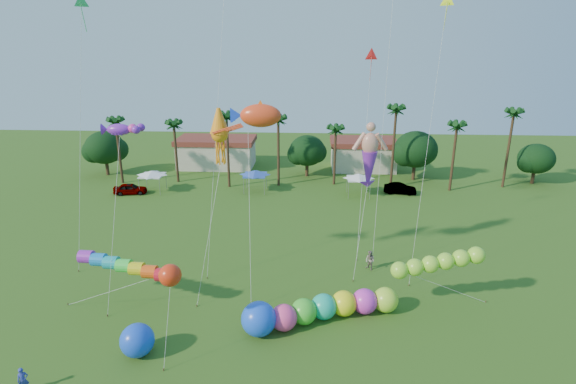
# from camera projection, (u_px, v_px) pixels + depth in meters

# --- Properties ---
(tree_line) EXTENTS (69.46, 8.91, 11.00)m
(tree_line) POSITION_uv_depth(u_px,v_px,m) (324.00, 151.00, 66.89)
(tree_line) COLOR #3A2819
(tree_line) RESTS_ON ground
(buildings_row) EXTENTS (35.00, 7.00, 4.00)m
(buildings_row) POSITION_uv_depth(u_px,v_px,m) (283.00, 155.00, 73.64)
(buildings_row) COLOR beige
(buildings_row) RESTS_ON ground
(tent_row) EXTENTS (31.00, 4.00, 0.60)m
(tent_row) POSITION_uv_depth(u_px,v_px,m) (254.00, 174.00, 60.61)
(tent_row) COLOR white
(tent_row) RESTS_ON ground
(car_a) EXTENTS (4.60, 2.49, 1.49)m
(car_a) POSITION_uv_depth(u_px,v_px,m) (130.00, 189.00, 60.84)
(car_a) COLOR #4C4C54
(car_a) RESTS_ON ground
(car_b) EXTENTS (4.51, 2.21, 1.42)m
(car_b) POSITION_uv_depth(u_px,v_px,m) (400.00, 189.00, 61.01)
(car_b) COLOR #4C4C54
(car_b) RESTS_ON ground
(spectator_a) EXTENTS (0.70, 0.65, 1.61)m
(spectator_a) POSITION_uv_depth(u_px,v_px,m) (23.00, 380.00, 26.22)
(spectator_a) COLOR #2D399E
(spectator_a) RESTS_ON ground
(spectator_b) EXTENTS (1.11, 1.13, 1.83)m
(spectator_b) POSITION_uv_depth(u_px,v_px,m) (370.00, 260.00, 40.42)
(spectator_b) COLOR gray
(spectator_b) RESTS_ON ground
(caterpillar_inflatable) EXTENTS (11.87, 5.97, 2.48)m
(caterpillar_inflatable) POSITION_uv_depth(u_px,v_px,m) (316.00, 310.00, 32.75)
(caterpillar_inflatable) COLOR #FF438F
(caterpillar_inflatable) RESTS_ON ground
(blue_ball) EXTENTS (2.23, 2.23, 2.23)m
(blue_ball) POSITION_uv_depth(u_px,v_px,m) (137.00, 340.00, 29.25)
(blue_ball) COLOR blue
(blue_ball) RESTS_ON ground
(rainbow_tube) EXTENTS (9.89, 2.62, 3.59)m
(rainbow_tube) POSITION_uv_depth(u_px,v_px,m) (138.00, 274.00, 33.62)
(rainbow_tube) COLOR red
(rainbow_tube) RESTS_ON ground
(green_worm) EXTENTS (10.82, 1.76, 3.97)m
(green_worm) POSITION_uv_depth(u_px,v_px,m) (399.00, 270.00, 33.97)
(green_worm) COLOR #96E532
(green_worm) RESTS_ON ground
(orange_ball_kite) EXTENTS (1.72, 2.36, 6.65)m
(orange_ball_kite) POSITION_uv_depth(u_px,v_px,m) (170.00, 275.00, 27.63)
(orange_ball_kite) COLOR red
(orange_ball_kite) RESTS_ON ground
(merman_kite) EXTENTS (2.84, 5.77, 12.52)m
(merman_kite) POSITION_uv_depth(u_px,v_px,m) (369.00, 160.00, 39.81)
(merman_kite) COLOR tan
(merman_kite) RESTS_ON ground
(fish_kite) EXTENTS (4.73, 4.97, 15.28)m
(fish_kite) POSITION_uv_depth(u_px,v_px,m) (261.00, 116.00, 34.09)
(fish_kite) COLOR #F5421B
(fish_kite) RESTS_ON ground
(squid_kite) EXTENTS (2.52, 5.66, 14.87)m
(squid_kite) POSITION_uv_depth(u_px,v_px,m) (220.00, 134.00, 35.28)
(squid_kite) COLOR orange
(squid_kite) RESTS_ON ground
(lobster_kite) EXTENTS (3.37, 5.81, 13.94)m
(lobster_kite) POSITION_uv_depth(u_px,v_px,m) (119.00, 130.00, 33.99)
(lobster_kite) COLOR purple
(lobster_kite) RESTS_ON ground
(delta_kite_red) EXTENTS (1.58, 4.68, 19.14)m
(delta_kite_red) POSITION_uv_depth(u_px,v_px,m) (371.00, 58.00, 40.65)
(delta_kite_red) COLOR red
(delta_kite_red) RESTS_ON ground
(delta_kite_yellow) EXTENTS (2.39, 4.26, 23.23)m
(delta_kite_yellow) POSITION_uv_depth(u_px,v_px,m) (446.00, 6.00, 34.37)
(delta_kite_yellow) COLOR #DEFF1A
(delta_kite_yellow) RESTS_ON ground
(delta_kite_green) EXTENTS (2.50, 4.10, 23.37)m
(delta_kite_green) POSITION_uv_depth(u_px,v_px,m) (81.00, 6.00, 36.43)
(delta_kite_green) COLOR #2EC55E
(delta_kite_green) RESTS_ON ground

